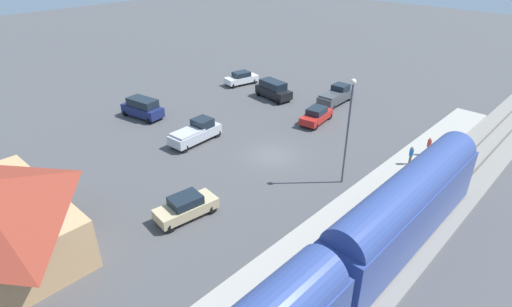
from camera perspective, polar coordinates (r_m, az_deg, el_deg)
name	(u,v)px	position (r m, az deg, el deg)	size (l,w,h in m)	color
ground_plane	(272,155)	(37.51, 2.31, -0.26)	(200.00, 200.00, 0.00)	#4C4C4F
railway_track	(420,218)	(31.59, 22.01, -8.39)	(4.80, 70.00, 0.30)	gray
platform	(370,196)	(32.74, 15.67, -5.73)	(3.20, 46.00, 0.30)	#A8A399
passenger_train	(331,278)	(21.44, 10.48, -16.75)	(2.93, 33.38, 4.98)	#33478C
pedestrian_on_platform	(411,154)	(37.48, 20.95, -0.06)	(0.36, 0.36, 1.71)	brown
pedestrian_waiting_far	(429,145)	(39.71, 23.13, 1.11)	(0.36, 0.36, 1.71)	#333338
pickup_silver	(196,132)	(39.97, -8.43, 2.98)	(2.25, 5.50, 2.14)	silver
sedan_tan	(186,207)	(29.52, -9.79, -7.37)	(2.41, 4.70, 1.74)	#C6B284
pickup_charcoal	(336,95)	(50.11, 11.19, 8.02)	(2.22, 5.49, 2.14)	#47494F
suv_navy	(143,108)	(46.81, -15.64, 6.21)	(5.15, 2.98, 2.22)	navy
sedan_red	(316,115)	(44.28, 8.47, 5.33)	(2.49, 4.72, 1.74)	red
suv_black	(273,90)	(50.81, 2.46, 8.96)	(5.13, 2.92, 2.22)	black
sedan_white	(241,78)	(56.06, -2.06, 10.54)	(2.74, 4.79, 1.74)	white
light_pole_near_platform	(349,121)	(31.74, 12.89, 4.42)	(0.44, 0.44, 8.78)	#515156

